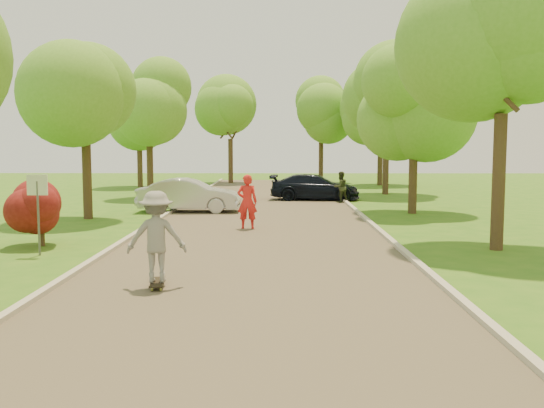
{
  "coord_description": "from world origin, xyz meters",
  "views": [
    {
      "loc": [
        0.62,
        -12.0,
        2.99
      ],
      "look_at": [
        0.44,
        4.97,
        1.3
      ],
      "focal_mm": 40.0,
      "sensor_mm": 36.0,
      "label": 1
    }
  ],
  "objects_px": {
    "skateboarder": "(156,237)",
    "person_olive": "(341,187)",
    "longboard": "(157,282)",
    "silver_sedan": "(189,195)",
    "street_sign": "(38,198)",
    "dark_sedan": "(315,187)",
    "person_striped": "(247,202)"
  },
  "relations": [
    {
      "from": "skateboarder",
      "to": "person_olive",
      "type": "bearing_deg",
      "value": -114.76
    },
    {
      "from": "skateboarder",
      "to": "person_olive",
      "type": "relative_size",
      "value": 1.2
    },
    {
      "from": "longboard",
      "to": "person_olive",
      "type": "height_order",
      "value": "person_olive"
    },
    {
      "from": "silver_sedan",
      "to": "street_sign",
      "type": "bearing_deg",
      "value": 167.65
    },
    {
      "from": "silver_sedan",
      "to": "dark_sedan",
      "type": "xyz_separation_m",
      "value": [
        5.87,
        5.77,
        -0.05
      ]
    },
    {
      "from": "silver_sedan",
      "to": "person_striped",
      "type": "height_order",
      "value": "person_striped"
    },
    {
      "from": "street_sign",
      "to": "longboard",
      "type": "distance_m",
      "value": 5.51
    },
    {
      "from": "longboard",
      "to": "silver_sedan",
      "type": "bearing_deg",
      "value": -91.91
    },
    {
      "from": "dark_sedan",
      "to": "skateboarder",
      "type": "relative_size",
      "value": 2.5
    },
    {
      "from": "dark_sedan",
      "to": "person_olive",
      "type": "bearing_deg",
      "value": -133.2
    },
    {
      "from": "skateboarder",
      "to": "person_striped",
      "type": "bearing_deg",
      "value": -106.91
    },
    {
      "from": "street_sign",
      "to": "skateboarder",
      "type": "relative_size",
      "value": 1.14
    },
    {
      "from": "longboard",
      "to": "person_olive",
      "type": "xyz_separation_m",
      "value": [
        5.71,
        18.44,
        0.69
      ]
    },
    {
      "from": "silver_sedan",
      "to": "skateboarder",
      "type": "relative_size",
      "value": 2.36
    },
    {
      "from": "silver_sedan",
      "to": "person_olive",
      "type": "height_order",
      "value": "person_olive"
    },
    {
      "from": "silver_sedan",
      "to": "person_olive",
      "type": "xyz_separation_m",
      "value": [
        7.1,
        4.39,
        0.06
      ]
    },
    {
      "from": "street_sign",
      "to": "person_olive",
      "type": "bearing_deg",
      "value": 57.08
    },
    {
      "from": "skateboarder",
      "to": "person_striped",
      "type": "height_order",
      "value": "skateboarder"
    },
    {
      "from": "silver_sedan",
      "to": "person_olive",
      "type": "distance_m",
      "value": 8.35
    },
    {
      "from": "street_sign",
      "to": "person_olive",
      "type": "height_order",
      "value": "street_sign"
    },
    {
      "from": "skateboarder",
      "to": "street_sign",
      "type": "bearing_deg",
      "value": -50.46
    },
    {
      "from": "silver_sedan",
      "to": "person_striped",
      "type": "relative_size",
      "value": 2.32
    },
    {
      "from": "silver_sedan",
      "to": "person_striped",
      "type": "xyz_separation_m",
      "value": [
        2.83,
        -5.32,
        0.23
      ]
    },
    {
      "from": "street_sign",
      "to": "person_striped",
      "type": "bearing_deg",
      "value": 43.84
    },
    {
      "from": "longboard",
      "to": "person_olive",
      "type": "bearing_deg",
      "value": -114.76
    },
    {
      "from": "dark_sedan",
      "to": "person_olive",
      "type": "distance_m",
      "value": 1.85
    },
    {
      "from": "dark_sedan",
      "to": "person_striped",
      "type": "height_order",
      "value": "person_striped"
    },
    {
      "from": "silver_sedan",
      "to": "person_olive",
      "type": "bearing_deg",
      "value": -57.17
    },
    {
      "from": "silver_sedan",
      "to": "person_striped",
      "type": "distance_m",
      "value": 6.03
    },
    {
      "from": "dark_sedan",
      "to": "longboard",
      "type": "bearing_deg",
      "value": 172.29
    },
    {
      "from": "person_olive",
      "to": "street_sign",
      "type": "bearing_deg",
      "value": 27.23
    },
    {
      "from": "skateboarder",
      "to": "silver_sedan",
      "type": "bearing_deg",
      "value": -91.91
    }
  ]
}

